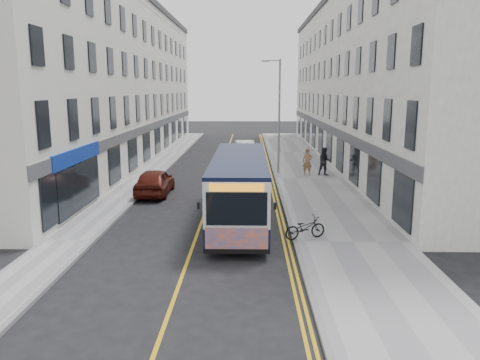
{
  "coord_description": "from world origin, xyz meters",
  "views": [
    {
      "loc": [
        2.17,
        -18.76,
        5.99
      ],
      "look_at": [
        1.73,
        3.71,
        1.6
      ],
      "focal_mm": 35.0,
      "sensor_mm": 36.0,
      "label": 1
    }
  ],
  "objects_px": {
    "car_white": "(245,149)",
    "city_bus": "(240,186)",
    "car_maroon": "(155,182)",
    "pedestrian_near": "(307,162)",
    "streetlamp": "(278,112)",
    "pedestrian_far": "(325,161)",
    "bicycle": "(305,228)"
  },
  "relations": [
    {
      "from": "pedestrian_far",
      "to": "car_white",
      "type": "xyz_separation_m",
      "value": [
        -5.56,
        9.33,
        -0.35
      ]
    },
    {
      "from": "pedestrian_near",
      "to": "pedestrian_far",
      "type": "distance_m",
      "value": 1.19
    },
    {
      "from": "pedestrian_near",
      "to": "car_maroon",
      "type": "xyz_separation_m",
      "value": [
        -9.43,
        -5.73,
        -0.29
      ]
    },
    {
      "from": "city_bus",
      "to": "car_maroon",
      "type": "bearing_deg",
      "value": 132.71
    },
    {
      "from": "bicycle",
      "to": "pedestrian_near",
      "type": "bearing_deg",
      "value": -28.26
    },
    {
      "from": "car_maroon",
      "to": "city_bus",
      "type": "bearing_deg",
      "value": 132.65
    },
    {
      "from": "car_maroon",
      "to": "streetlamp",
      "type": "bearing_deg",
      "value": -138.47
    },
    {
      "from": "city_bus",
      "to": "bicycle",
      "type": "distance_m",
      "value": 4.08
    },
    {
      "from": "bicycle",
      "to": "streetlamp",
      "type": "bearing_deg",
      "value": -20.12
    },
    {
      "from": "pedestrian_near",
      "to": "pedestrian_far",
      "type": "height_order",
      "value": "pedestrian_far"
    },
    {
      "from": "pedestrian_far",
      "to": "car_maroon",
      "type": "xyz_separation_m",
      "value": [
        -10.61,
        -5.68,
        -0.33
      ]
    },
    {
      "from": "city_bus",
      "to": "car_white",
      "type": "distance_m",
      "value": 20.43
    },
    {
      "from": "city_bus",
      "to": "car_white",
      "type": "bearing_deg",
      "value": 89.8
    },
    {
      "from": "bicycle",
      "to": "pedestrian_far",
      "type": "bearing_deg",
      "value": -33.02
    },
    {
      "from": "city_bus",
      "to": "bicycle",
      "type": "xyz_separation_m",
      "value": [
        2.66,
        -2.9,
        -1.08
      ]
    },
    {
      "from": "streetlamp",
      "to": "pedestrian_far",
      "type": "bearing_deg",
      "value": -15.74
    },
    {
      "from": "pedestrian_far",
      "to": "bicycle",
      "type": "bearing_deg",
      "value": -105.27
    },
    {
      "from": "car_maroon",
      "to": "car_white",
      "type": "bearing_deg",
      "value": -108.68
    },
    {
      "from": "car_white",
      "to": "city_bus",
      "type": "bearing_deg",
      "value": -96.44
    },
    {
      "from": "car_white",
      "to": "streetlamp",
      "type": "bearing_deg",
      "value": -80.63
    },
    {
      "from": "pedestrian_near",
      "to": "car_maroon",
      "type": "bearing_deg",
      "value": -127.85
    },
    {
      "from": "streetlamp",
      "to": "car_white",
      "type": "distance_m",
      "value": 9.48
    },
    {
      "from": "bicycle",
      "to": "car_maroon",
      "type": "relative_size",
      "value": 0.39
    },
    {
      "from": "bicycle",
      "to": "pedestrian_far",
      "type": "height_order",
      "value": "pedestrian_far"
    },
    {
      "from": "pedestrian_near",
      "to": "streetlamp",
      "type": "bearing_deg",
      "value": 178.01
    },
    {
      "from": "car_maroon",
      "to": "pedestrian_near",
      "type": "bearing_deg",
      "value": -148.77
    },
    {
      "from": "car_white",
      "to": "pedestrian_far",
      "type": "bearing_deg",
      "value": -65.46
    },
    {
      "from": "bicycle",
      "to": "pedestrian_far",
      "type": "distance_m",
      "value": 14.3
    },
    {
      "from": "pedestrian_far",
      "to": "car_white",
      "type": "height_order",
      "value": "pedestrian_far"
    },
    {
      "from": "pedestrian_far",
      "to": "car_maroon",
      "type": "height_order",
      "value": "pedestrian_far"
    },
    {
      "from": "streetlamp",
      "to": "bicycle",
      "type": "height_order",
      "value": "streetlamp"
    },
    {
      "from": "pedestrian_near",
      "to": "pedestrian_far",
      "type": "relative_size",
      "value": 0.96
    }
  ]
}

